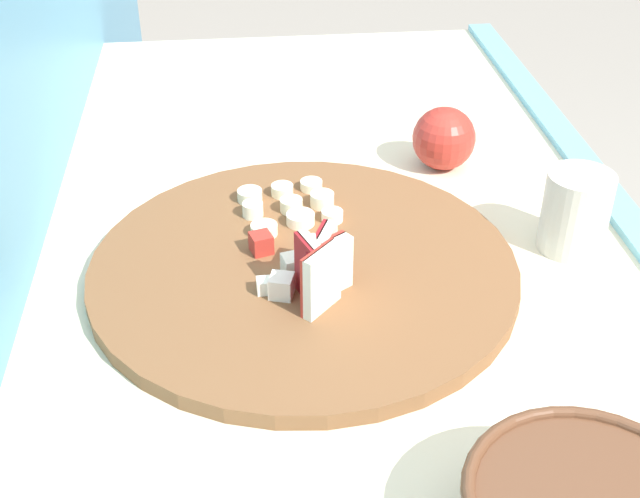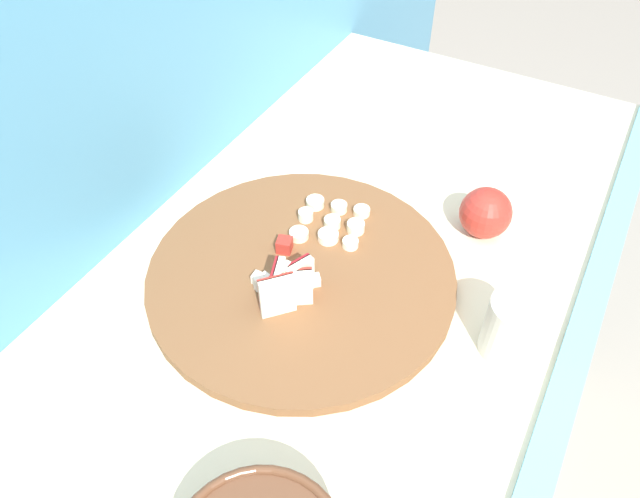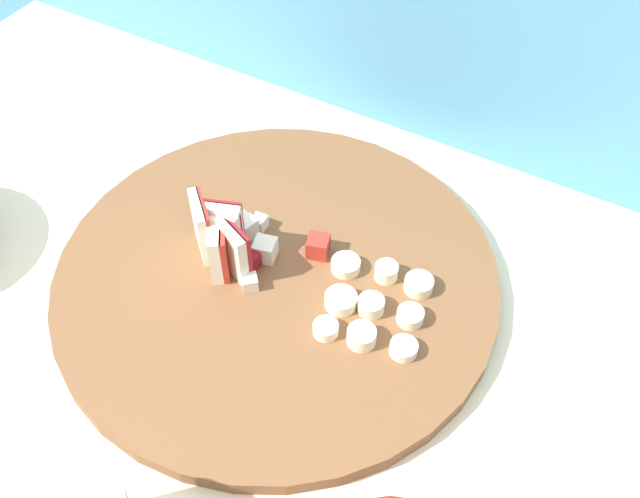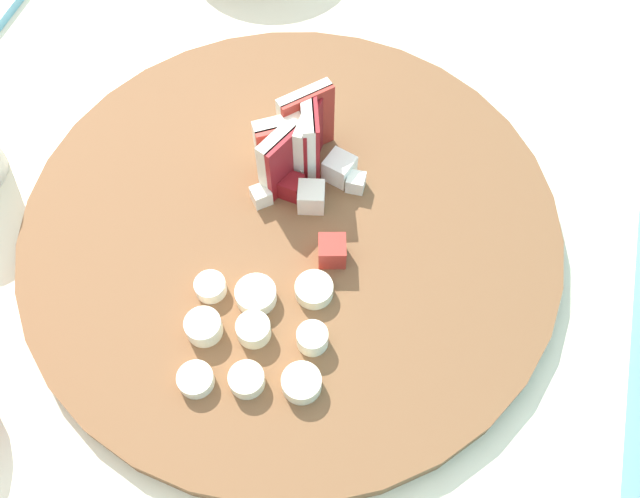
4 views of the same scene
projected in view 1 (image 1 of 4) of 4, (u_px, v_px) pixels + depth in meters
tile_backsplash at (47, 381)px, 0.96m from camera, size 2.40×0.04×1.47m
cutting_board at (303, 269)px, 0.84m from camera, size 0.42×0.42×0.02m
apple_wedge_fan at (320, 269)px, 0.78m from camera, size 0.08×0.05×0.06m
apple_dice_pile at (294, 271)px, 0.81m from camera, size 0.10×0.09×0.02m
banana_slice_rows at (289, 205)px, 0.91m from camera, size 0.11×0.11×0.02m
small_jar at (576, 212)px, 0.87m from camera, size 0.07×0.07×0.09m
whole_apple at (444, 138)px, 1.01m from camera, size 0.08×0.08×0.08m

